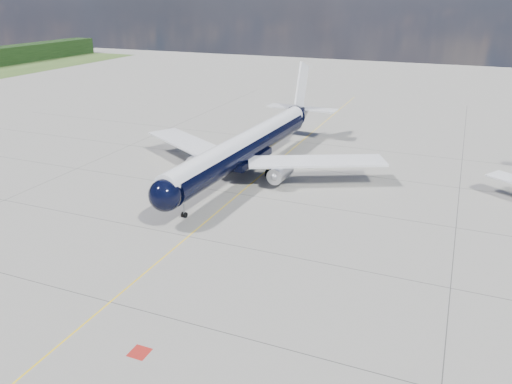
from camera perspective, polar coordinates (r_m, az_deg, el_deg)
ground at (r=77.72m, az=-0.44°, el=1.06°), size 320.00×320.00×0.00m
taxiway_centerline at (r=73.46m, az=-1.96°, el=-0.21°), size 0.16×160.00×0.01m
red_marking at (r=44.07m, az=-13.17°, el=-17.42°), size 1.60×1.60×0.01m
main_airliner at (r=80.60m, az=-0.79°, el=5.40°), size 43.80×53.36×15.41m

